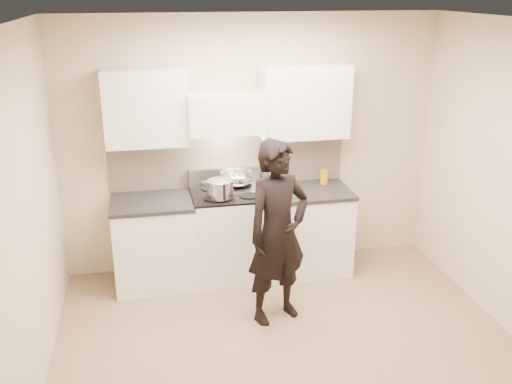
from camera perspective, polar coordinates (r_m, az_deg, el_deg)
ground_plane at (r=5.09m, az=3.39°, el=-15.42°), size 4.00×4.00×0.00m
room_shell at (r=4.70m, az=1.97°, el=3.28°), size 4.04×3.54×2.70m
stove at (r=6.02m, az=-2.68°, el=-4.28°), size 0.76×0.65×0.96m
counter_right at (r=6.19m, az=4.95°, el=-3.77°), size 0.92×0.67×0.92m
counter_left at (r=5.97m, az=-10.13°, el=-4.94°), size 0.82×0.67×0.92m
wok at (r=5.96m, az=-1.92°, el=1.44°), size 0.35×0.43×0.28m
stock_pot at (r=5.66m, az=-3.61°, el=0.33°), size 0.36×0.33×0.17m
utensil_crock at (r=6.10m, az=1.10°, el=1.53°), size 0.12×0.12×0.31m
spice_jar at (r=6.10m, az=4.03°, el=1.01°), size 0.04×0.04×0.10m
oil_glass at (r=6.21m, az=6.83°, el=1.51°), size 0.09×0.09×0.15m
person at (r=5.12m, az=2.19°, el=-4.12°), size 0.73×0.61×1.72m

